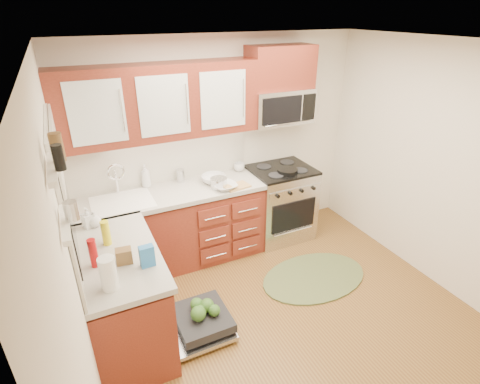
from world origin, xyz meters
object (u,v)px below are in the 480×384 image
upper_cabinets (160,102)px  cup (239,167)px  stock_pot (219,183)px  range (280,203)px  paper_towel_roll (108,273)px  sink (124,213)px  dishwasher (198,323)px  rug (314,277)px  skillet (287,171)px  cutting_board (237,186)px  bowl_a (225,186)px  bowl_b (214,179)px  microwave (280,106)px

upper_cabinets → cup: bearing=4.6°
stock_pot → range: bearing=7.0°
paper_towel_roll → cup: size_ratio=2.00×
upper_cabinets → range: upper_cabinets is taller
upper_cabinets → sink: bearing=-163.6°
dishwasher → rug: dishwasher is taller
sink → paper_towel_roll: bearing=-102.9°
upper_cabinets → stock_pot: bearing=-26.2°
sink → skillet: size_ratio=2.51×
rug → cutting_board: size_ratio=4.46×
rug → cup: (-0.37, 1.18, 0.97)m
bowl_a → bowl_b: 0.22m
upper_cabinets → dishwasher: size_ratio=2.93×
range → paper_towel_roll: 2.66m
sink → skillet: 1.94m
bowl_a → paper_towel_roll: bearing=-140.4°
dishwasher → skillet: 2.03m
bowl_a → cup: cup is taller
range → sink: (-1.93, -0.01, 0.33)m
stock_pot → microwave: bearing=14.5°
range → cup: 0.73m
dishwasher → cutting_board: cutting_board is taller
stock_pot → cutting_board: bearing=-24.6°
microwave → stock_pot: size_ratio=4.09×
upper_cabinets → stock_pot: 1.06m
rug → cup: cup is taller
skillet → bowl_b: bearing=169.5°
skillet → bowl_b: size_ratio=0.88×
upper_cabinets → bowl_a: size_ratio=7.99×
skillet → bowl_a: bearing=-176.8°
upper_cabinets → sink: size_ratio=3.31×
range → dishwasher: range is taller
cutting_board → microwave: bearing=24.2°
upper_cabinets → rug: bearing=-40.4°
dishwasher → stock_pot: stock_pot is taller
rug → bowl_b: bearing=128.4°
sink → dishwasher: sink is taller
microwave → skillet: 0.77m
stock_pot → paper_towel_roll: (-1.34, -1.22, 0.07)m
cutting_board → bowl_b: bearing=130.2°
range → rug: range is taller
upper_cabinets → rug: (1.30, -1.11, -1.86)m
rug → sink: bearing=152.5°
range → stock_pot: bearing=-173.0°
dishwasher → cutting_board: bearing=48.1°
paper_towel_roll → sink: bearing=77.1°
paper_towel_roll → cup: (1.75, 1.55, -0.08)m
stock_pot → cup: stock_pot is taller
paper_towel_roll → cutting_board: bearing=36.6°
range → sink: 1.96m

